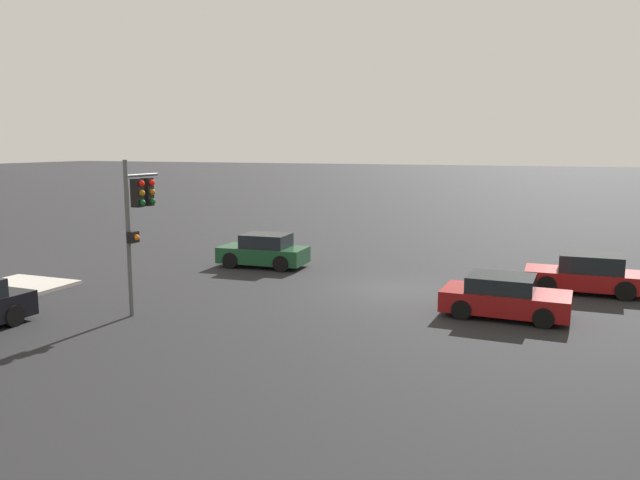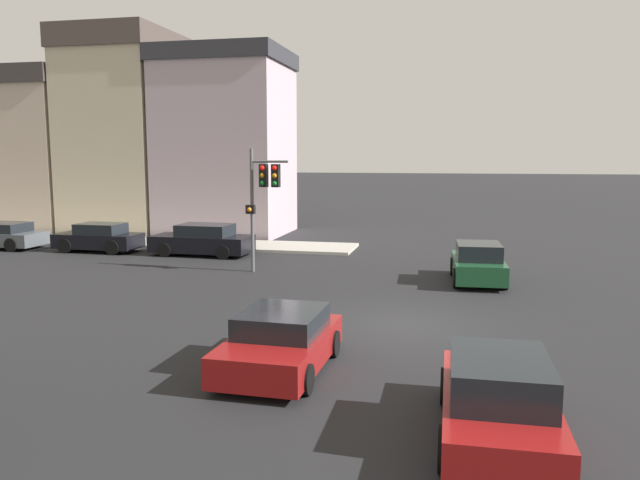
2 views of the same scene
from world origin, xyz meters
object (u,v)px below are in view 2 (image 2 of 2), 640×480
at_px(traffic_signal, 263,188).
at_px(parked_car_1, 99,238).
at_px(parked_car_0, 203,240).
at_px(crossing_car_2, 478,264).
at_px(parked_car_2, 2,236).
at_px(crossing_car_0, 281,342).
at_px(crossing_car_1, 498,400).

bearing_deg(traffic_signal, parked_car_1, -108.48).
height_order(traffic_signal, parked_car_0, traffic_signal).
height_order(crossing_car_2, parked_car_2, crossing_car_2).
bearing_deg(parked_car_0, traffic_signal, 141.01).
bearing_deg(parked_car_2, crossing_car_0, 143.71).
distance_m(crossing_car_1, parked_car_1, 24.50).
relative_size(parked_car_1, parked_car_2, 0.97).
xyz_separation_m(traffic_signal, crossing_car_2, (-0.20, -8.33, -2.69)).
height_order(traffic_signal, crossing_car_0, traffic_signal).
height_order(parked_car_0, parked_car_2, parked_car_0).
xyz_separation_m(crossing_car_0, parked_car_1, (14.41, 13.31, 0.05)).
height_order(traffic_signal, crossing_car_2, traffic_signal).
distance_m(crossing_car_2, parked_car_2, 23.46).
xyz_separation_m(traffic_signal, parked_car_2, (3.42, 14.86, -2.75)).
relative_size(crossing_car_1, parked_car_1, 1.01).
distance_m(traffic_signal, parked_car_1, 10.47).
bearing_deg(crossing_car_1, crossing_car_2, -1.03).
distance_m(crossing_car_0, crossing_car_1, 5.07).
relative_size(traffic_signal, parked_car_2, 1.16).
bearing_deg(traffic_signal, crossing_car_1, 33.30).
height_order(crossing_car_1, parked_car_0, parked_car_0).
bearing_deg(parked_car_0, parked_car_1, 2.20).
bearing_deg(crossing_car_2, traffic_signal, 85.70).
bearing_deg(parked_car_0, parked_car_2, 2.34).
distance_m(parked_car_0, parked_car_2, 10.75).
xyz_separation_m(crossing_car_0, parked_car_0, (14.46, 7.93, 0.07)).
xyz_separation_m(crossing_car_0, crossing_car_2, (10.72, -4.50, 0.07)).
relative_size(crossing_car_2, parked_car_0, 0.83).
relative_size(crossing_car_0, parked_car_2, 0.93).
height_order(crossing_car_1, parked_car_2, crossing_car_1).
height_order(crossing_car_0, parked_car_2, same).
bearing_deg(crossing_car_2, parked_car_1, 75.39).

